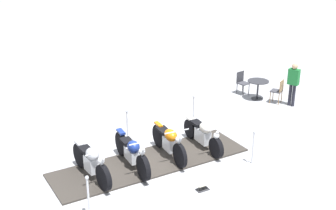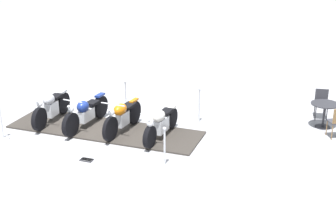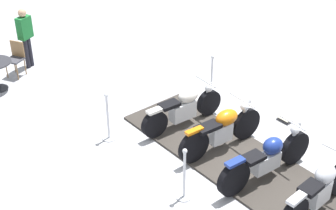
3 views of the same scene
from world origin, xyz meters
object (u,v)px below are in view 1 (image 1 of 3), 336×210
motorcycle_navy (132,152)px  info_placard (202,188)px  bystander_person (293,81)px  stanchion_right_rear (253,153)px  motorcycle_cream (203,134)px  stanchion_right_front (89,204)px  cafe_chair_across_table (242,81)px  stanchion_left_rear (193,116)px  cafe_table (258,85)px  stanchion_left_mid (127,131)px  motorcycle_copper (169,141)px  motorcycle_chrome (91,162)px  cafe_chair_near_table (278,90)px

motorcycle_navy → info_placard: size_ratio=4.77×
bystander_person → stanchion_right_rear: bearing=10.7°
motorcycle_cream → bystander_person: bearing=108.2°
stanchion_right_front → bystander_person: bystander_person is taller
motorcycle_cream → cafe_chair_across_table: bearing=131.9°
stanchion_left_rear → stanchion_right_front: size_ratio=1.06×
motorcycle_cream → cafe_table: 4.96m
motorcycle_cream → stanchion_left_mid: stanchion_left_mid is taller
motorcycle_copper → cafe_table: bearing=118.8°
motorcycle_chrome → stanchion_left_mid: stanchion_left_mid is taller
motorcycle_chrome → info_placard: size_ratio=4.52×
cafe_chair_across_table → motorcycle_cream: bearing=-60.8°
stanchion_right_rear → cafe_chair_near_table: bearing=175.0°
motorcycle_chrome → motorcycle_cream: 3.58m
stanchion_right_rear → motorcycle_copper: bearing=-83.0°
motorcycle_cream → info_placard: motorcycle_cream is taller
motorcycle_copper → stanchion_right_front: 3.41m
motorcycle_navy → stanchion_left_mid: size_ratio=1.65×
info_placard → bystander_person: bearing=-152.8°
motorcycle_chrome → cafe_table: 8.25m
info_placard → stanchion_right_rear: bearing=-168.1°
motorcycle_navy → motorcycle_cream: 2.39m
stanchion_left_mid → stanchion_right_front: stanchion_left_mid is taller
stanchion_right_front → cafe_chair_near_table: size_ratio=1.14×
bystander_person → cafe_chair_near_table: bearing=-83.8°
bystander_person → motorcycle_navy: bearing=-12.6°
motorcycle_chrome → stanchion_right_front: size_ratio=1.63×
motorcycle_cream → cafe_chair_across_table: (-5.28, 0.53, 0.04)m
cafe_chair_across_table → motorcycle_chrome: bearing=-76.2°
stanchion_left_rear → cafe_chair_across_table: bearing=162.3°
motorcycle_cream → info_placard: (2.29, 0.45, -0.43)m
motorcycle_copper → cafe_table: motorcycle_copper is taller
motorcycle_copper → motorcycle_cream: 1.20m
motorcycle_chrome → info_placard: (-0.27, 2.95, -0.46)m
stanchion_right_rear → motorcycle_navy: bearing=-70.3°
motorcycle_copper → stanchion_right_front: bearing=-59.3°
motorcycle_chrome → cafe_table: (-7.37, 3.70, 0.06)m
stanchion_left_mid → cafe_chair_across_table: size_ratio=1.21×
cafe_chair_across_table → bystander_person: 2.20m
info_placard → cafe_chair_near_table: bearing=-148.5°
stanchion_left_rear → cafe_chair_across_table: 3.90m
motorcycle_navy → motorcycle_copper: (-0.86, 0.83, 0.05)m
motorcycle_chrome → stanchion_right_rear: size_ratio=1.64×
cafe_chair_near_table → cafe_chair_across_table: cafe_chair_near_table is taller
stanchion_left_rear → info_placard: stanchion_left_rear is taller
motorcycle_copper → stanchion_right_rear: size_ratio=1.58×
cafe_table → bystander_person: (0.36, 1.30, 0.42)m
stanchion_left_mid → stanchion_right_rear: 3.93m
motorcycle_cream → cafe_table: motorcycle_cream is taller
motorcycle_cream → cafe_table: size_ratio=2.01×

